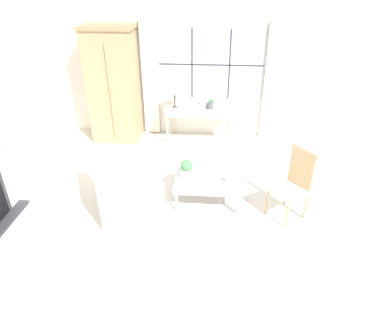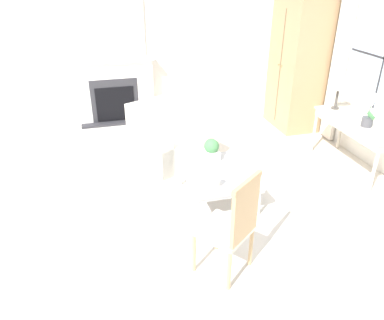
% 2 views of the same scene
% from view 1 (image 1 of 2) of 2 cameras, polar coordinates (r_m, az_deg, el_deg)
% --- Properties ---
extents(ground_plane, '(14.00, 14.00, 0.00)m').
position_cam_1_polar(ground_plane, '(4.93, 1.52, -10.38)').
color(ground_plane, silver).
extents(wall_back_windowed, '(7.20, 0.14, 2.80)m').
position_cam_1_polar(wall_back_windowed, '(7.03, 3.14, 14.86)').
color(wall_back_windowed, silver).
rests_on(wall_back_windowed, ground_plane).
extents(armoire, '(1.00, 0.68, 2.25)m').
position_cam_1_polar(armoire, '(7.04, -12.96, 12.01)').
color(armoire, tan).
rests_on(armoire, ground_plane).
extents(console_table, '(1.40, 0.54, 0.72)m').
position_cam_1_polar(console_table, '(6.93, 1.49, 8.18)').
color(console_table, beige).
rests_on(console_table, ground_plane).
extents(table_lamp, '(0.30, 0.30, 0.48)m').
position_cam_1_polar(table_lamp, '(6.77, -2.95, 11.79)').
color(table_lamp, '#4C4742').
rests_on(table_lamp, console_table).
extents(potted_orchid, '(0.17, 0.14, 0.45)m').
position_cam_1_polar(potted_orchid, '(6.79, 2.98, 9.90)').
color(potted_orchid, '#4C4C51').
rests_on(potted_orchid, console_table).
extents(armchair_upholstered, '(1.17, 1.19, 0.85)m').
position_cam_1_polar(armchair_upholstered, '(5.13, -11.13, -5.34)').
color(armchair_upholstered, silver).
rests_on(armchair_upholstered, ground_plane).
extents(side_chair_wooden, '(0.62, 0.62, 1.03)m').
position_cam_1_polar(side_chair_wooden, '(4.98, 16.81, -3.26)').
color(side_chair_wooden, beige).
rests_on(side_chair_wooden, ground_plane).
extents(coffee_table, '(0.99, 0.79, 0.38)m').
position_cam_1_polar(coffee_table, '(5.20, 2.69, -3.36)').
color(coffee_table, '#BCBCC1').
rests_on(coffee_table, ground_plane).
extents(potted_plant_small, '(0.19, 0.19, 0.28)m').
position_cam_1_polar(potted_plant_small, '(5.15, -0.87, -1.38)').
color(potted_plant_small, white).
rests_on(potted_plant_small, coffee_table).
extents(pillar_candle, '(0.11, 0.11, 0.16)m').
position_cam_1_polar(pillar_candle, '(5.04, 6.28, -3.24)').
color(pillar_candle, silver).
rests_on(pillar_candle, coffee_table).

